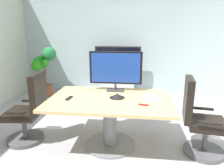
% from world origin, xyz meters
% --- Properties ---
extents(ground_plane, '(7.14, 7.14, 0.00)m').
position_xyz_m(ground_plane, '(0.00, 0.00, 0.00)').
color(ground_plane, '#99999E').
extents(wall_back_glass_partition, '(5.87, 0.10, 2.95)m').
position_xyz_m(wall_back_glass_partition, '(0.00, 3.07, 1.47)').
color(wall_back_glass_partition, '#9EB2B7').
rests_on(wall_back_glass_partition, ground).
extents(conference_table, '(1.75, 1.16, 0.75)m').
position_xyz_m(conference_table, '(-0.08, 0.12, 0.55)').
color(conference_table, tan).
rests_on(conference_table, ground).
extents(office_chair_left, '(0.61, 0.59, 1.09)m').
position_xyz_m(office_chair_left, '(-1.34, 0.11, 0.46)').
color(office_chair_left, '#4C4C51').
rests_on(office_chair_left, ground).
extents(office_chair_right, '(0.62, 0.60, 1.09)m').
position_xyz_m(office_chair_right, '(1.18, 0.08, 0.46)').
color(office_chair_right, '#4C4C51').
rests_on(office_chair_right, ground).
extents(tv_monitor, '(0.84, 0.18, 0.64)m').
position_xyz_m(tv_monitor, '(-0.04, 0.53, 1.11)').
color(tv_monitor, '#333338').
rests_on(tv_monitor, conference_table).
extents(wall_display_unit, '(1.20, 0.36, 1.31)m').
position_xyz_m(wall_display_unit, '(-0.20, 2.72, 0.44)').
color(wall_display_unit, '#B7BABC').
rests_on(wall_display_unit, ground).
extents(potted_plant, '(0.65, 0.58, 1.31)m').
position_xyz_m(potted_plant, '(-2.10, 2.39, 0.81)').
color(potted_plant, brown).
rests_on(potted_plant, ground).
extents(conference_phone, '(0.22, 0.22, 0.07)m').
position_xyz_m(conference_phone, '(0.02, 0.16, 0.78)').
color(conference_phone, black).
rests_on(conference_phone, conference_table).
extents(remote_control, '(0.07, 0.17, 0.02)m').
position_xyz_m(remote_control, '(-0.66, 0.04, 0.76)').
color(remote_control, black).
rests_on(remote_control, conference_table).
extents(whiteboard_marker, '(0.13, 0.05, 0.02)m').
position_xyz_m(whiteboard_marker, '(0.39, -0.12, 0.76)').
color(whiteboard_marker, red).
rests_on(whiteboard_marker, conference_table).
extents(paper_notepad, '(0.22, 0.31, 0.01)m').
position_xyz_m(paper_notepad, '(0.51, 0.23, 0.76)').
color(paper_notepad, white).
rests_on(paper_notepad, conference_table).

